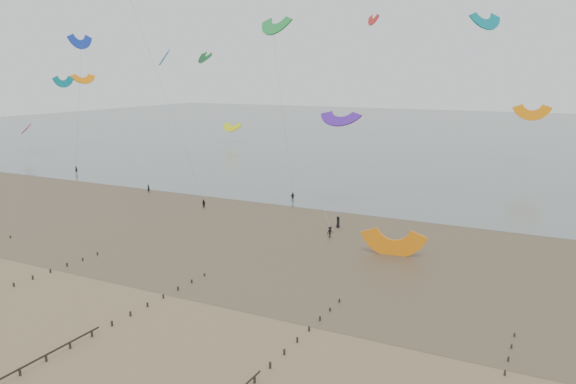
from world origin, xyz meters
name	(u,v)px	position (x,y,z in m)	size (l,w,h in m)	color
ground	(110,305)	(0.00, 0.00, 0.00)	(500.00, 500.00, 0.00)	brown
sea_and_shore	(243,225)	(-4.08, 34.40, 0.01)	(500.00, 665.00, 0.03)	#475654
kitesurfer_lead	(149,189)	(-35.44, 47.52, 0.87)	(0.63, 0.42, 1.74)	black
kitesurfers	(352,214)	(10.34, 46.82, 0.87)	(123.33, 25.76, 1.89)	black
grounded_kite	(393,255)	(22.49, 30.55, 0.00)	(7.58, 3.97, 5.78)	orange
kites_airborne	(298,81)	(-18.81, 84.87, 22.71)	(243.12, 111.12, 42.14)	#1E90CE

